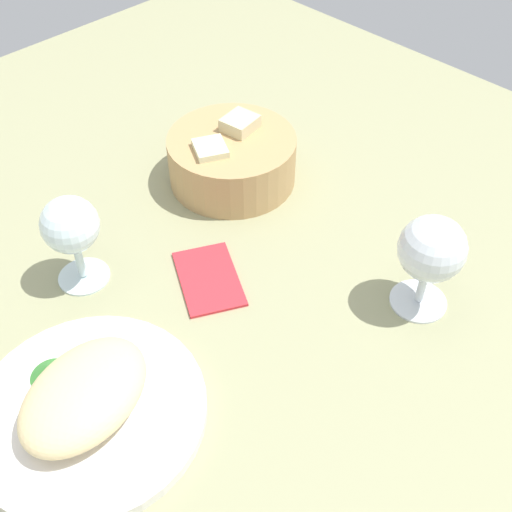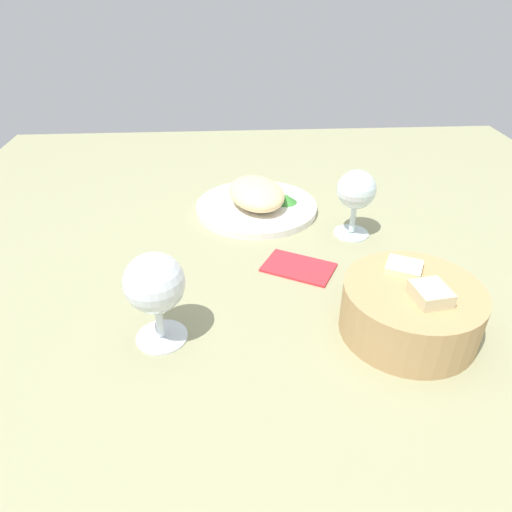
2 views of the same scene
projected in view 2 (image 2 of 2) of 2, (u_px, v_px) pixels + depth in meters
ground_plane at (288, 261)px, 78.92cm from camera, size 140.00×140.00×2.00cm
plate at (256, 207)px, 92.48cm from camera, size 23.89×23.89×1.40cm
omelette at (256, 193)px, 90.83cm from camera, size 16.88×13.75×4.76cm
lettuce_garnish at (286, 198)px, 92.40cm from camera, size 4.61×4.61×1.71cm
bread_basket at (411, 308)px, 60.71cm from camera, size 17.99×17.99×8.84cm
wine_glass_near at (155, 286)px, 56.91cm from camera, size 7.64×7.64×12.74cm
wine_glass_far at (356, 193)px, 80.49cm from camera, size 6.80×6.80×12.23cm
folded_napkin at (299, 266)px, 75.07cm from camera, size 11.38×13.00×0.80cm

